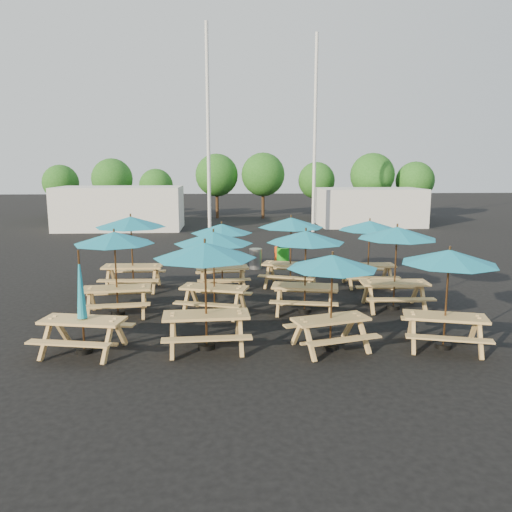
{
  "coord_description": "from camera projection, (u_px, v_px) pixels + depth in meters",
  "views": [
    {
      "loc": [
        -0.99,
        -15.35,
        4.17
      ],
      "look_at": [
        0.0,
        1.5,
        1.1
      ],
      "focal_mm": 35.0,
      "sensor_mm": 36.0,
      "label": 1
    }
  ],
  "objects": [
    {
      "name": "picnic_unit_0",
      "position": [
        82.0,
        311.0,
        11.11
      ],
      "size": [
        2.12,
        1.94,
        2.36
      ],
      "rotation": [
        0.0,
        0.0,
        -0.2
      ],
      "color": "tan",
      "rests_on": "ground"
    },
    {
      "name": "event_tent_0",
      "position": [
        120.0,
        208.0,
        32.84
      ],
      "size": [
        8.0,
        4.0,
        2.8
      ],
      "primitive_type": "cube",
      "color": "silver",
      "rests_on": "ground"
    },
    {
      "name": "event_tent_1",
      "position": [
        370.0,
        207.0,
        34.82
      ],
      "size": [
        7.0,
        4.0,
        2.6
      ],
      "primitive_type": "cube",
      "color": "silver",
      "rests_on": "ground"
    },
    {
      "name": "tree_6",
      "position": [
        372.0,
        175.0,
        38.34
      ],
      "size": [
        3.38,
        3.38,
        5.13
      ],
      "color": "#382314",
      "rests_on": "ground"
    },
    {
      "name": "mast_1",
      "position": [
        315.0,
        135.0,
        30.78
      ],
      "size": [
        0.2,
        0.2,
        12.0
      ],
      "primitive_type": "cylinder",
      "color": "silver",
      "rests_on": "ground"
    },
    {
      "name": "tree_2",
      "position": [
        156.0,
        186.0,
        38.27
      ],
      "size": [
        2.59,
        2.59,
        3.93
      ],
      "color": "#382314",
      "rests_on": "ground"
    },
    {
      "name": "ground",
      "position": [
        259.0,
        298.0,
        15.88
      ],
      "size": [
        120.0,
        120.0,
        0.0
      ],
      "primitive_type": "plane",
      "color": "black",
      "rests_on": "ground"
    },
    {
      "name": "picnic_unit_8",
      "position": [
        291.0,
        226.0,
        17.08
      ],
      "size": [
        2.88,
        2.88,
        2.44
      ],
      "rotation": [
        0.0,
        0.0,
        -0.34
      ],
      "color": "tan",
      "rests_on": "ground"
    },
    {
      "name": "picnic_unit_11",
      "position": [
        370.0,
        229.0,
        17.12
      ],
      "size": [
        2.16,
        2.16,
        2.33
      ],
      "rotation": [
        0.0,
        0.0,
        -0.0
      ],
      "color": "tan",
      "rests_on": "ground"
    },
    {
      "name": "tree_3",
      "position": [
        217.0,
        175.0,
        39.44
      ],
      "size": [
        3.36,
        3.36,
        5.09
      ],
      "color": "#382314",
      "rests_on": "ground"
    },
    {
      "name": "picnic_unit_6",
      "position": [
        332.0,
        267.0,
        11.16
      ],
      "size": [
        2.56,
        2.56,
        2.23
      ],
      "rotation": [
        0.0,
        0.0,
        0.28
      ],
      "color": "tan",
      "rests_on": "ground"
    },
    {
      "name": "tree_0",
      "position": [
        61.0,
        183.0,
        39.35
      ],
      "size": [
        2.8,
        2.8,
        4.24
      ],
      "color": "#382314",
      "rests_on": "ground"
    },
    {
      "name": "waste_bin_3",
      "position": [
        281.0,
        256.0,
        20.93
      ],
      "size": [
        0.52,
        0.52,
        0.83
      ],
      "primitive_type": "cylinder",
      "color": "#DC400C",
      "rests_on": "ground"
    },
    {
      "name": "mast_0",
      "position": [
        208.0,
        133.0,
        28.44
      ],
      "size": [
        0.2,
        0.2,
        12.0
      ],
      "primitive_type": "cylinder",
      "color": "silver",
      "rests_on": "ground"
    },
    {
      "name": "picnic_unit_9",
      "position": [
        449.0,
        262.0,
        11.21
      ],
      "size": [
        2.65,
        2.65,
        2.33
      ],
      "rotation": [
        0.0,
        0.0,
        -0.27
      ],
      "color": "tan",
      "rests_on": "ground"
    },
    {
      "name": "waste_bin_0",
      "position": [
        256.0,
        259.0,
        20.38
      ],
      "size": [
        0.52,
        0.52,
        0.83
      ],
      "primitive_type": "cylinder",
      "color": "gray",
      "rests_on": "ground"
    },
    {
      "name": "picnic_unit_5",
      "position": [
        222.0,
        232.0,
        16.82
      ],
      "size": [
        2.29,
        2.29,
        2.26
      ],
      "rotation": [
        0.0,
        0.0,
        0.1
      ],
      "color": "tan",
      "rests_on": "ground"
    },
    {
      "name": "picnic_unit_3",
      "position": [
        205.0,
        256.0,
        11.15
      ],
      "size": [
        2.44,
        2.44,
        2.5
      ],
      "rotation": [
        0.0,
        0.0,
        0.06
      ],
      "color": "tan",
      "rests_on": "ground"
    },
    {
      "name": "tree_1",
      "position": [
        112.0,
        179.0,
        38.22
      ],
      "size": [
        3.11,
        3.11,
        4.72
      ],
      "color": "#382314",
      "rests_on": "ground"
    },
    {
      "name": "picnic_unit_10",
      "position": [
        397.0,
        237.0,
        14.34
      ],
      "size": [
        2.38,
        2.38,
        2.46
      ],
      "rotation": [
        0.0,
        0.0,
        -0.05
      ],
      "color": "tan",
      "rests_on": "ground"
    },
    {
      "name": "picnic_unit_4",
      "position": [
        214.0,
        242.0,
        13.86
      ],
      "size": [
        2.73,
        2.73,
        2.38
      ],
      "rotation": [
        0.0,
        0.0,
        -0.28
      ],
      "color": "tan",
      "rests_on": "ground"
    },
    {
      "name": "picnic_unit_2",
      "position": [
        131.0,
        226.0,
        16.58
      ],
      "size": [
        2.4,
        2.4,
        2.53
      ],
      "rotation": [
        0.0,
        0.0,
        -0.03
      ],
      "color": "tan",
      "rests_on": "ground"
    },
    {
      "name": "waste_bin_1",
      "position": [
        283.0,
        258.0,
        20.64
      ],
      "size": [
        0.52,
        0.52,
        0.83
      ],
      "primitive_type": "cylinder",
      "color": "#1D901A",
      "rests_on": "ground"
    },
    {
      "name": "picnic_unit_1",
      "position": [
        114.0,
        242.0,
        13.76
      ],
      "size": [
        2.45,
        2.45,
        2.4
      ],
      "rotation": [
        0.0,
        0.0,
        0.11
      ],
      "color": "tan",
      "rests_on": "ground"
    },
    {
      "name": "tree_4",
      "position": [
        263.0,
        175.0,
        39.19
      ],
      "size": [
        3.41,
        3.41,
        5.17
      ],
      "color": "#382314",
      "rests_on": "ground"
    },
    {
      "name": "tree_7",
      "position": [
        415.0,
        181.0,
        38.64
      ],
      "size": [
        2.95,
        2.95,
        4.48
      ],
      "color": "#382314",
      "rests_on": "ground"
    },
    {
      "name": "waste_bin_2",
      "position": [
        283.0,
        257.0,
        20.8
      ],
      "size": [
        0.52,
        0.52,
        0.83
      ],
      "primitive_type": "cylinder",
      "color": "gray",
      "rests_on": "ground"
    },
    {
      "name": "picnic_unit_7",
      "position": [
        306.0,
        241.0,
        14.0
      ],
      "size": [
        2.61,
        2.61,
        2.39
      ],
      "rotation": [
        0.0,
        0.0,
        -0.2
      ],
      "color": "tan",
      "rests_on": "ground"
    },
    {
      "name": "tree_5",
      "position": [
        316.0,
        181.0,
        39.94
      ],
      "size": [
        2.94,
        2.94,
        4.45
      ],
      "color": "#382314",
      "rests_on": "ground"
    }
  ]
}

